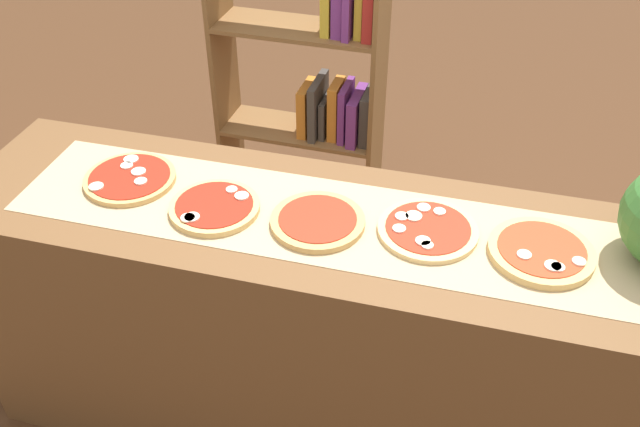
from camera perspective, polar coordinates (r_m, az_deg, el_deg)
name	(u,v)px	position (r m, az deg, el deg)	size (l,w,h in m)	color
ground_plane	(320,418)	(2.60, 0.00, -16.41)	(12.00, 12.00, 0.00)	#4C2D19
counter	(320,331)	(2.25, 0.00, -9.61)	(2.17, 0.59, 0.91)	brown
parchment_paper	(320,219)	(1.94, 0.00, -0.44)	(1.76, 0.39, 0.00)	tan
pizza_mozzarella_0	(130,178)	(2.16, -15.35, 2.80)	(0.27, 0.27, 0.02)	tan
pizza_mozzarella_1	(214,207)	(1.99, -8.66, 0.52)	(0.26, 0.26, 0.03)	#DBB26B
pizza_plain_2	(318,221)	(1.92, -0.19, -0.62)	(0.26, 0.26, 0.02)	tan
pizza_mozzarella_3	(427,229)	(1.91, 8.81, -1.29)	(0.28, 0.28, 0.02)	#E5C17F
pizza_mozzarella_4	(541,252)	(1.90, 17.71, -3.00)	(0.28, 0.28, 0.03)	#DBB26B
bookshelf	(320,102)	(3.05, 0.04, 9.16)	(0.72, 0.28, 1.46)	brown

